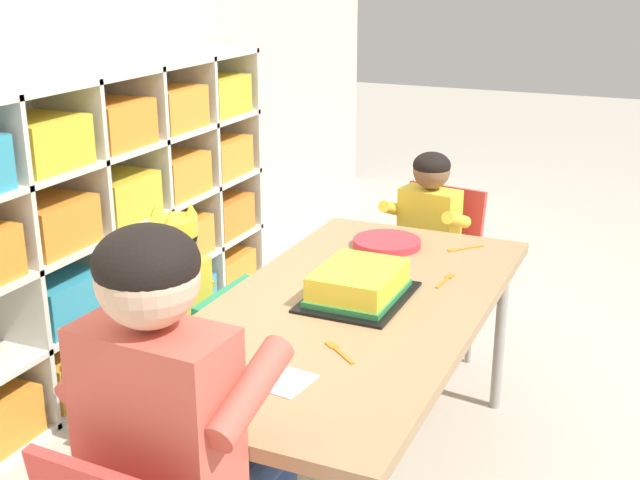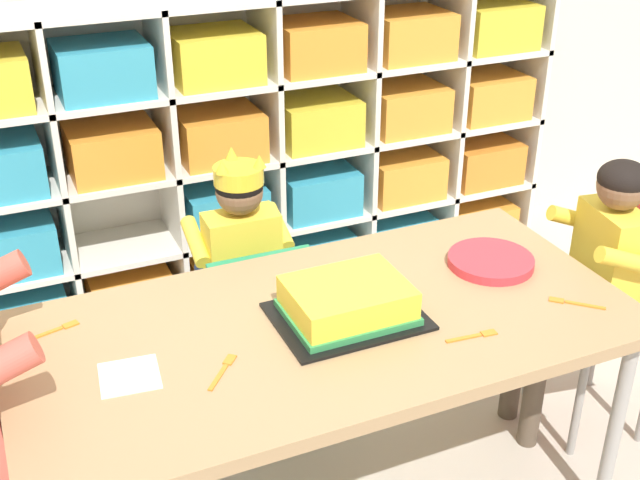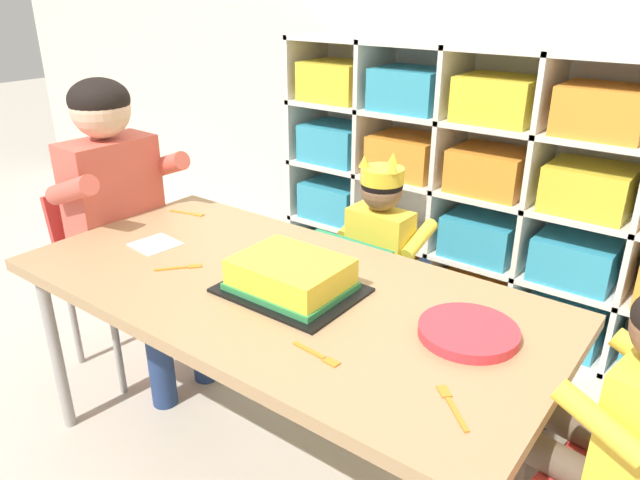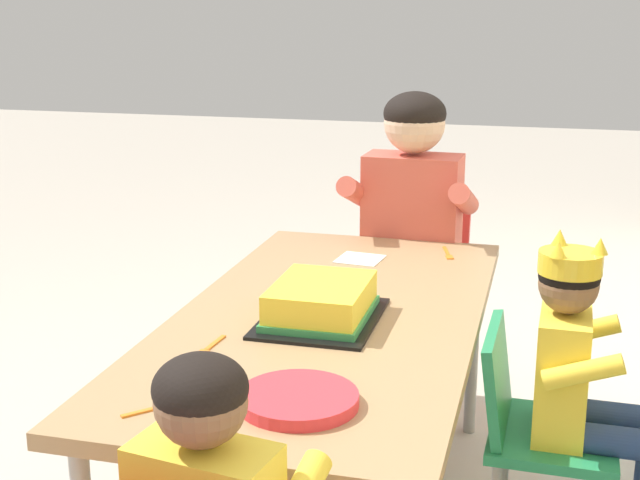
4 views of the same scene
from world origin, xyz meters
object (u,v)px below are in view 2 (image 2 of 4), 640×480
object	(u,v)px
paper_plate_stack	(238,275)
guest_at_table_side	(455,256)
classroom_chair_blue	(282,257)
fork_at_table_front_edge	(205,308)
fork_scattered_mid_table	(265,353)
activity_table	(315,294)
fork_near_child_seat	(263,313)
classroom_chair_adult_side	(124,347)
classroom_chair_guest_side	(463,273)
fork_by_napkin	(174,284)
fork_near_cake_tray	(416,290)
adult_helper_seated	(142,288)
birthday_cake_on_tray	(337,280)
child_with_crown	(271,224)

from	to	relation	value
paper_plate_stack	guest_at_table_side	bearing A→B (deg)	-13.53
paper_plate_stack	classroom_chair_blue	bearing A→B (deg)	44.16
fork_at_table_front_edge	fork_scattered_mid_table	world-z (taller)	same
activity_table	fork_near_child_seat	bearing A→B (deg)	-164.71
activity_table	fork_near_child_seat	world-z (taller)	fork_near_child_seat
classroom_chair_adult_side	classroom_chair_guest_side	bearing A→B (deg)	-117.65
classroom_chair_blue	activity_table	bearing A→B (deg)	74.00
classroom_chair_blue	fork_by_napkin	size ratio (longest dim) A/B	5.95
classroom_chair_blue	fork_near_child_seat	world-z (taller)	classroom_chair_blue
fork_near_child_seat	fork_near_cake_tray	distance (m)	0.61
activity_table	fork_near_cake_tray	world-z (taller)	fork_near_cake_tray
classroom_chair_adult_side	activity_table	bearing A→B (deg)	-124.26
paper_plate_stack	fork_near_cake_tray	bearing A→B (deg)	-37.97
activity_table	fork_near_child_seat	xyz separation A→B (m)	(-0.26, -0.07, 0.04)
paper_plate_stack	classroom_chair_adult_side	bearing A→B (deg)	-173.47
classroom_chair_adult_side	adult_helper_seated	size ratio (longest dim) A/B	0.68
activity_table	birthday_cake_on_tray	bearing A→B (deg)	-34.42
activity_table	child_with_crown	distance (m)	0.69
guest_at_table_side	fork_near_cake_tray	distance (m)	0.46
classroom_chair_blue	fork_near_cake_tray	size ratio (longest dim) A/B	5.17
child_with_crown	fork_by_napkin	xyz separation A→B (m)	(-0.62, -0.40, 0.06)
birthday_cake_on_tray	fork_near_cake_tray	bearing A→B (deg)	-35.51
activity_table	guest_at_table_side	world-z (taller)	guest_at_table_side
fork_at_table_front_edge	fork_by_napkin	size ratio (longest dim) A/B	1.12
classroom_chair_blue	fork_near_child_seat	bearing A→B (deg)	55.60
classroom_chair_blue	child_with_crown	xyz separation A→B (m)	(-0.01, 0.10, 0.14)
fork_at_table_front_edge	fork_near_cake_tray	size ratio (longest dim) A/B	0.97
birthday_cake_on_tray	fork_scattered_mid_table	size ratio (longest dim) A/B	2.85
activity_table	fork_at_table_front_edge	distance (m)	0.44
fork_near_child_seat	fork_scattered_mid_table	bearing A→B (deg)	85.93
classroom_chair_blue	fork_by_napkin	distance (m)	0.71
classroom_chair_adult_side	fork_scattered_mid_table	bearing A→B (deg)	-160.88
activity_table	classroom_chair_guest_side	world-z (taller)	classroom_chair_guest_side
fork_near_cake_tray	fork_scattered_mid_table	bearing A→B (deg)	148.27
paper_plate_stack	fork_near_cake_tray	distance (m)	0.72
classroom_chair_guest_side	fork_at_table_front_edge	world-z (taller)	classroom_chair_guest_side
fork_at_table_front_edge	fork_near_cake_tray	xyz separation A→B (m)	(0.76, -0.30, -0.00)
activity_table	guest_at_table_side	xyz separation A→B (m)	(0.73, -0.02, -0.02)
birthday_cake_on_tray	paper_plate_stack	distance (m)	0.41
classroom_chair_blue	classroom_chair_adult_side	size ratio (longest dim) A/B	0.89
birthday_cake_on_tray	paper_plate_stack	world-z (taller)	birthday_cake_on_tray
fork_near_child_seat	fork_near_cake_tray	xyz separation A→B (m)	(0.59, -0.16, 0.00)
activity_table	classroom_chair_blue	xyz separation A→B (m)	(0.13, 0.58, -0.16)
classroom_chair_guest_side	fork_at_table_front_edge	distance (m)	1.28
classroom_chair_guest_side	fork_by_napkin	xyz separation A→B (m)	(-1.31, 0.28, 0.20)
paper_plate_stack	fork_near_child_seat	xyz separation A→B (m)	(-0.02, -0.29, -0.01)
classroom_chair_guest_side	child_with_crown	bearing A→B (deg)	-150.92
activity_table	paper_plate_stack	bearing A→B (deg)	138.68
paper_plate_stack	child_with_crown	bearing A→B (deg)	51.67
fork_at_table_front_edge	fork_scattered_mid_table	xyz separation A→B (m)	(0.09, -0.35, 0.00)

